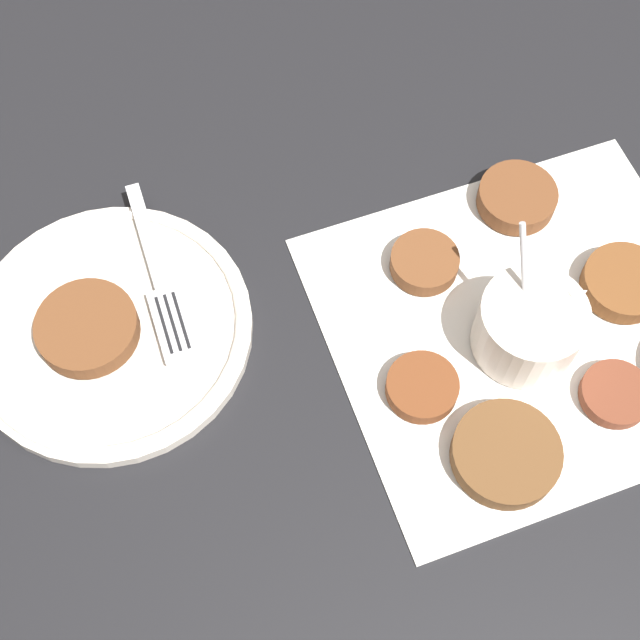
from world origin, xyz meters
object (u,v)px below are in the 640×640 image
Objects in this scene: serving_plate at (110,328)px; fork at (162,288)px; sauce_bowl at (529,328)px; fritter_on_plate at (87,328)px.

fork reaches higher than serving_plate.
serving_plate is 0.05m from fork.
sauce_bowl is 0.35m from fritter_on_plate.
fritter_on_plate is 0.46× the size of fork.
sauce_bowl reaches higher than fork.
serving_plate is 0.02m from fritter_on_plate.
serving_plate is (-0.30, 0.17, -0.02)m from sauce_bowl.
fork is at bearing 144.77° from sauce_bowl.
fritter_on_plate is (-0.02, -0.00, 0.02)m from serving_plate.
serving_plate is at bearing 150.99° from sauce_bowl.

